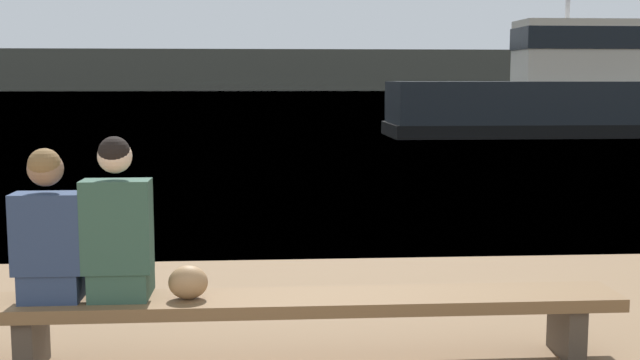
{
  "coord_description": "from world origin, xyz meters",
  "views": [
    {
      "loc": [
        0.74,
        -2.03,
        1.77
      ],
      "look_at": [
        1.3,
        5.83,
        0.78
      ],
      "focal_mm": 45.0,
      "sensor_mm": 36.0,
      "label": 1
    }
  ],
  "objects_px": {
    "bench_main": "(30,313)",
    "tugboat_red": "(563,99)",
    "shopping_bag": "(188,282)",
    "person_left": "(50,235)",
    "person_right": "(118,230)"
  },
  "relations": [
    {
      "from": "person_left",
      "to": "shopping_bag",
      "type": "bearing_deg",
      "value": -1.75
    },
    {
      "from": "person_left",
      "to": "shopping_bag",
      "type": "distance_m",
      "value": 0.88
    },
    {
      "from": "shopping_bag",
      "to": "bench_main",
      "type": "bearing_deg",
      "value": 178.96
    },
    {
      "from": "shopping_bag",
      "to": "person_left",
      "type": "bearing_deg",
      "value": 178.25
    },
    {
      "from": "person_left",
      "to": "person_right",
      "type": "bearing_deg",
      "value": -0.21
    },
    {
      "from": "bench_main",
      "to": "tugboat_red",
      "type": "distance_m",
      "value": 22.67
    },
    {
      "from": "person_right",
      "to": "shopping_bag",
      "type": "bearing_deg",
      "value": -3.26
    },
    {
      "from": "bench_main",
      "to": "person_left",
      "type": "distance_m",
      "value": 0.49
    },
    {
      "from": "person_left",
      "to": "shopping_bag",
      "type": "xyz_separation_m",
      "value": [
        0.83,
        -0.03,
        -0.3
      ]
    },
    {
      "from": "bench_main",
      "to": "person_left",
      "type": "xyz_separation_m",
      "value": [
        0.13,
        0.01,
        0.48
      ]
    },
    {
      "from": "bench_main",
      "to": "tugboat_red",
      "type": "bearing_deg",
      "value": 61.33
    },
    {
      "from": "person_right",
      "to": "shopping_bag",
      "type": "relative_size",
      "value": 4.15
    },
    {
      "from": "shopping_bag",
      "to": "tugboat_red",
      "type": "bearing_deg",
      "value": 63.53
    },
    {
      "from": "person_left",
      "to": "tugboat_red",
      "type": "xyz_separation_m",
      "value": [
        10.73,
        19.87,
        0.31
      ]
    },
    {
      "from": "bench_main",
      "to": "person_left",
      "type": "bearing_deg",
      "value": 3.38
    }
  ]
}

